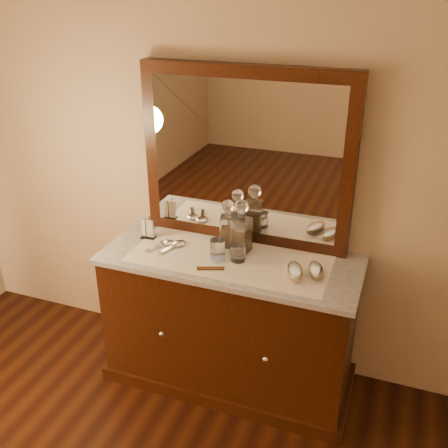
{
  "coord_description": "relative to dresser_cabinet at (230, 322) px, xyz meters",
  "views": [
    {
      "loc": [
        0.83,
        -0.37,
        2.24
      ],
      "look_at": [
        0.0,
        1.85,
        1.1
      ],
      "focal_mm": 41.04,
      "sensor_mm": 36.0,
      "label": 1
    }
  ],
  "objects": [
    {
      "name": "dresser_cabinet",
      "position": [
        0.0,
        0.0,
        0.0
      ],
      "size": [
        1.4,
        0.55,
        0.82
      ],
      "primitive_type": "cube",
      "color": "black",
      "rests_on": "floor"
    },
    {
      "name": "dresser_plinth",
      "position": [
        0.0,
        0.0,
        -0.37
      ],
      "size": [
        1.46,
        0.59,
        0.08
      ],
      "primitive_type": "cube",
      "color": "black",
      "rests_on": "floor"
    },
    {
      "name": "knob_left",
      "position": [
        -0.3,
        -0.28,
        0.04
      ],
      "size": [
        0.04,
        0.04,
        0.04
      ],
      "primitive_type": "sphere",
      "color": "silver",
      "rests_on": "dresser_cabinet"
    },
    {
      "name": "knob_right",
      "position": [
        0.3,
        -0.28,
        0.04
      ],
      "size": [
        0.04,
        0.04,
        0.04
      ],
      "primitive_type": "sphere",
      "color": "silver",
      "rests_on": "dresser_cabinet"
    },
    {
      "name": "marble_top",
      "position": [
        0.0,
        0.0,
        0.42
      ],
      "size": [
        1.44,
        0.59,
        0.03
      ],
      "primitive_type": "cube",
      "color": "silver",
      "rests_on": "dresser_cabinet"
    },
    {
      "name": "mirror_frame",
      "position": [
        0.0,
        0.25,
        0.94
      ],
      "size": [
        1.2,
        0.08,
        1.0
      ],
      "primitive_type": "cube",
      "color": "black",
      "rests_on": "marble_top"
    },
    {
      "name": "mirror_glass",
      "position": [
        0.0,
        0.21,
        0.94
      ],
      "size": [
        1.06,
        0.01,
        0.86
      ],
      "primitive_type": "cube",
      "color": "white",
      "rests_on": "marble_top"
    },
    {
      "name": "lace_runner",
      "position": [
        0.0,
        -0.02,
        0.44
      ],
      "size": [
        1.1,
        0.45,
        0.0
      ],
      "primitive_type": "cube",
      "color": "white",
      "rests_on": "marble_top"
    },
    {
      "name": "pin_dish",
      "position": [
        -0.06,
        -0.05,
        0.45
      ],
      "size": [
        0.08,
        0.08,
        0.01
      ],
      "primitive_type": "cylinder",
      "rotation": [
        0.0,
        0.0,
        -0.02
      ],
      "color": "white",
      "rests_on": "lace_runner"
    },
    {
      "name": "comb",
      "position": [
        -0.05,
        -0.16,
        0.45
      ],
      "size": [
        0.15,
        0.08,
        0.01
      ],
      "primitive_type": "cube",
      "rotation": [
        0.0,
        0.0,
        0.36
      ],
      "color": "brown",
      "rests_on": "lace_runner"
    },
    {
      "name": "napkin_rack",
      "position": [
        -0.54,
        0.05,
        0.49
      ],
      "size": [
        0.09,
        0.06,
        0.13
      ],
      "color": "black",
      "rests_on": "marble_top"
    },
    {
      "name": "decanter_left",
      "position": [
        -0.06,
        0.12,
        0.55
      ],
      "size": [
        0.1,
        0.1,
        0.28
      ],
      "color": "brown",
      "rests_on": "lace_runner"
    },
    {
      "name": "decanter_right",
      "position": [
        0.03,
        0.09,
        0.56
      ],
      "size": [
        0.11,
        0.11,
        0.31
      ],
      "color": "brown",
      "rests_on": "lace_runner"
    },
    {
      "name": "brush_near",
      "position": [
        0.38,
        -0.07,
        0.47
      ],
      "size": [
        0.13,
        0.19,
        0.05
      ],
      "color": "#93805A",
      "rests_on": "lace_runner"
    },
    {
      "name": "brush_far",
      "position": [
        0.48,
        -0.02,
        0.47
      ],
      "size": [
        0.12,
        0.18,
        0.05
      ],
      "color": "#93805A",
      "rests_on": "lace_runner"
    },
    {
      "name": "hand_mirror_outer",
      "position": [
        -0.41,
        -0.0,
        0.45
      ],
      "size": [
        0.13,
        0.19,
        0.02
      ],
      "color": "silver",
      "rests_on": "lace_runner"
    },
    {
      "name": "hand_mirror_inner",
      "position": [
        -0.34,
        0.01,
        0.45
      ],
      "size": [
        0.11,
        0.2,
        0.02
      ],
      "color": "silver",
      "rests_on": "lace_runner"
    },
    {
      "name": "tumblers",
      "position": [
        -0.01,
        -0.01,
        0.49
      ],
      "size": [
        0.21,
        0.1,
        0.09
      ],
      "color": "white",
      "rests_on": "lace_runner"
    }
  ]
}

